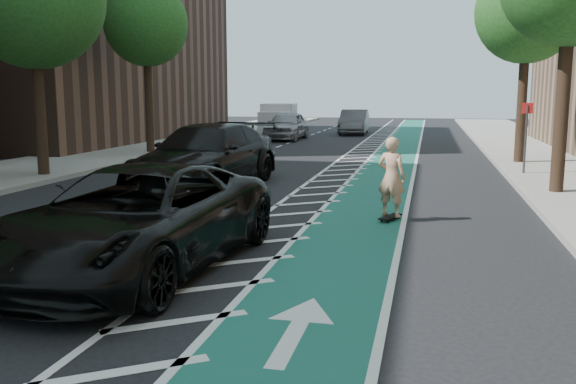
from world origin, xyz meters
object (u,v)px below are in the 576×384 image
(skateboarder, at_px, (391,177))
(suv_near, at_px, (138,219))
(suv_far, at_px, (206,156))
(barrel_a, at_px, (169,168))

(skateboarder, relative_size, suv_near, 0.29)
(skateboarder, bearing_deg, suv_far, -10.70)
(suv_near, relative_size, barrel_a, 7.53)
(suv_far, bearing_deg, suv_near, -71.06)
(skateboarder, distance_m, suv_near, 5.98)
(skateboarder, relative_size, suv_far, 0.27)
(suv_far, xyz_separation_m, barrel_a, (-1.85, 1.50, -0.57))
(barrel_a, bearing_deg, suv_far, -38.96)
(skateboarder, bearing_deg, barrel_a, -12.44)
(suv_far, distance_m, barrel_a, 2.45)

